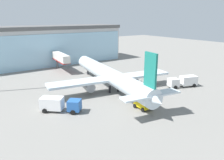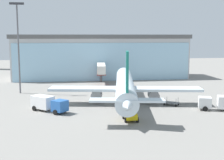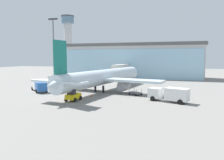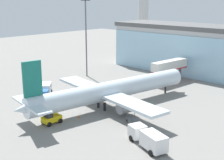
% 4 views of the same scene
% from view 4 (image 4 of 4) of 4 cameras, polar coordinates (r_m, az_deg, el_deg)
% --- Properties ---
extents(ground, '(240.00, 240.00, 0.00)m').
position_cam_4_polar(ground, '(60.07, -3.16, -5.52)').
color(ground, gray).
extents(terminal_building, '(54.52, 14.55, 13.63)m').
position_cam_4_polar(terminal_building, '(91.21, 16.26, 5.31)').
color(terminal_building, '#B9B9B9').
rests_on(terminal_building, ground).
extents(jet_bridge, '(3.30, 12.01, 5.60)m').
position_cam_4_polar(jet_bridge, '(80.27, 10.53, 2.56)').
color(jet_bridge, beige).
rests_on(jet_bridge, ground).
extents(control_tower, '(8.01, 8.01, 33.31)m').
position_cam_4_polar(control_tower, '(145.27, 5.76, 14.03)').
color(control_tower, silver).
rests_on(control_tower, ground).
extents(apron_light_mast, '(3.20, 0.40, 20.72)m').
position_cam_4_polar(apron_light_mast, '(84.32, -4.78, 8.78)').
color(apron_light_mast, '#59595E').
rests_on(apron_light_mast, ground).
extents(airplane, '(29.80, 39.33, 11.10)m').
position_cam_4_polar(airplane, '(60.65, -0.34, -1.97)').
color(airplane, silver).
rests_on(airplane, ground).
extents(catering_truck, '(6.88, 6.54, 2.65)m').
position_cam_4_polar(catering_truck, '(68.94, -12.18, -1.88)').
color(catering_truck, '#2659A5').
rests_on(catering_truck, ground).
extents(fuel_truck, '(7.62, 4.43, 2.65)m').
position_cam_4_polar(fuel_truck, '(45.42, 6.62, -10.48)').
color(fuel_truck, silver).
rests_on(fuel_truck, ground).
extents(baggage_cart, '(3.21, 2.92, 1.50)m').
position_cam_4_polar(baggage_cart, '(53.89, 3.72, -7.38)').
color(baggage_cart, slate).
rests_on(baggage_cart, ground).
extents(pushback_tug, '(2.22, 3.24, 2.30)m').
position_cam_4_polar(pushback_tug, '(54.46, -11.09, -6.86)').
color(pushback_tug, yellow).
rests_on(pushback_tug, ground).
extents(safety_cone_nose, '(0.36, 0.36, 0.55)m').
position_cam_4_polar(safety_cone_nose, '(56.30, -6.00, -6.69)').
color(safety_cone_nose, orange).
rests_on(safety_cone_nose, ground).
extents(safety_cone_wingtip, '(0.36, 0.36, 0.55)m').
position_cam_4_polar(safety_cone_wingtip, '(70.34, -8.45, -2.39)').
color(safety_cone_wingtip, orange).
rests_on(safety_cone_wingtip, ground).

